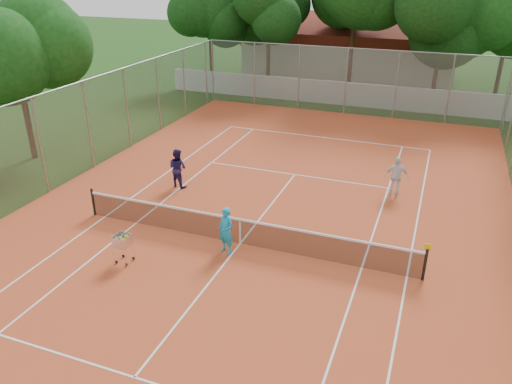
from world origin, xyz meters
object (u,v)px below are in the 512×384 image
(tennis_net, at_px, (240,231))
(ball_hopper, at_px, (123,248))
(player_near, at_px, (226,231))
(clubhouse, at_px, (351,47))
(player_far_right, at_px, (397,176))
(player_far_left, at_px, (178,168))

(tennis_net, xyz_separation_m, ball_hopper, (-3.02, -2.33, 0.03))
(player_near, bearing_deg, clubhouse, 112.30)
(clubhouse, bearing_deg, player_far_right, -74.50)
(tennis_net, bearing_deg, clubhouse, 93.95)
(tennis_net, height_order, player_near, player_near)
(tennis_net, xyz_separation_m, clubhouse, (-2.00, 29.00, 1.69))
(ball_hopper, bearing_deg, player_far_right, 43.97)
(player_far_left, relative_size, player_far_right, 1.02)
(player_near, relative_size, ball_hopper, 1.54)
(tennis_net, xyz_separation_m, player_far_left, (-4.26, 3.46, 0.34))
(clubhouse, height_order, player_far_right, clubhouse)
(tennis_net, distance_m, player_near, 0.75)
(player_near, bearing_deg, player_far_left, 153.40)
(tennis_net, distance_m, player_far_left, 5.50)
(tennis_net, height_order, player_far_left, player_far_left)
(player_far_right, bearing_deg, player_far_left, 7.61)
(clubhouse, relative_size, player_far_left, 9.88)
(player_near, height_order, ball_hopper, player_near)
(clubhouse, bearing_deg, ball_hopper, -91.86)
(player_near, relative_size, player_far_right, 0.98)
(tennis_net, relative_size, ball_hopper, 11.42)
(clubhouse, xyz_separation_m, player_far_left, (-2.26, -25.54, -1.35))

